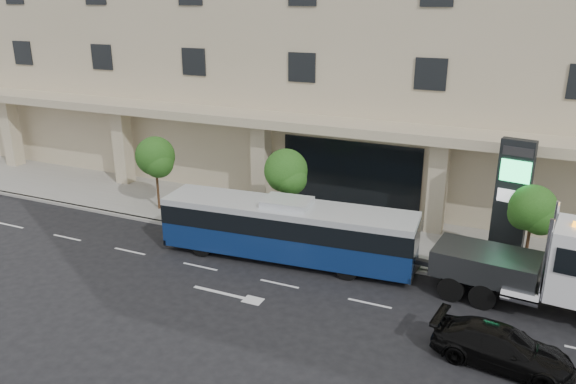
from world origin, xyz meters
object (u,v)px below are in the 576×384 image
city_bus (287,229)px  tow_truck (552,272)px  black_sedan (502,347)px  signage_pylon (511,202)px

city_bus → tow_truck: 11.17m
tow_truck → black_sedan: size_ratio=2.04×
tow_truck → signage_pylon: (-1.86, 3.62, 1.35)m
signage_pylon → black_sedan: bearing=-76.0°
black_sedan → tow_truck: bearing=-10.3°
city_bus → signage_pylon: signage_pylon is taller
city_bus → signage_pylon: (9.31, 3.49, 1.56)m
signage_pylon → tow_truck: bearing=-52.3°
tow_truck → signage_pylon: 4.28m
tow_truck → black_sedan: 4.62m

